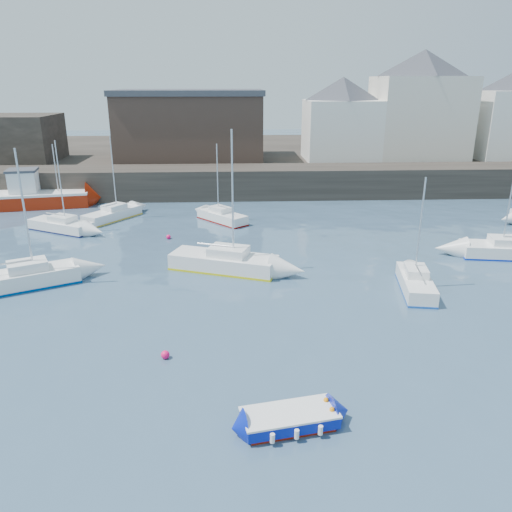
{
  "coord_description": "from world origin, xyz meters",
  "views": [
    {
      "loc": [
        -1.31,
        -15.88,
        11.32
      ],
      "look_at": [
        0.0,
        12.0,
        1.5
      ],
      "focal_mm": 35.0,
      "sensor_mm": 36.0,
      "label": 1
    }
  ],
  "objects_px": {
    "sailboat_a": "(24,278)",
    "buoy_far": "(169,239)",
    "blue_dinghy": "(290,419)",
    "buoy_near": "(165,358)",
    "sailboat_h": "(113,214)",
    "buoy_mid": "(417,301)",
    "sailboat_c": "(416,282)",
    "sailboat_d": "(511,250)",
    "sailboat_b": "(224,262)",
    "sailboat_f": "(222,216)",
    "fishing_boat": "(37,195)",
    "sailboat_e": "(61,225)"
  },
  "relations": [
    {
      "from": "sailboat_e",
      "to": "sailboat_f",
      "type": "relative_size",
      "value": 1.1
    },
    {
      "from": "sailboat_c",
      "to": "sailboat_h",
      "type": "bearing_deg",
      "value": 141.41
    },
    {
      "from": "sailboat_d",
      "to": "sailboat_b",
      "type": "bearing_deg",
      "value": -175.31
    },
    {
      "from": "blue_dinghy",
      "to": "sailboat_e",
      "type": "relative_size",
      "value": 0.49
    },
    {
      "from": "sailboat_b",
      "to": "buoy_mid",
      "type": "xyz_separation_m",
      "value": [
        10.55,
        -5.2,
        -0.57
      ]
    },
    {
      "from": "sailboat_a",
      "to": "buoy_far",
      "type": "height_order",
      "value": "sailboat_a"
    },
    {
      "from": "blue_dinghy",
      "to": "fishing_boat",
      "type": "relative_size",
      "value": 0.38
    },
    {
      "from": "fishing_boat",
      "to": "buoy_far",
      "type": "height_order",
      "value": "fishing_boat"
    },
    {
      "from": "sailboat_d",
      "to": "sailboat_h",
      "type": "height_order",
      "value": "sailboat_d"
    },
    {
      "from": "sailboat_f",
      "to": "buoy_far",
      "type": "bearing_deg",
      "value": -129.75
    },
    {
      "from": "blue_dinghy",
      "to": "sailboat_f",
      "type": "height_order",
      "value": "sailboat_f"
    },
    {
      "from": "sailboat_d",
      "to": "buoy_mid",
      "type": "height_order",
      "value": "sailboat_d"
    },
    {
      "from": "blue_dinghy",
      "to": "sailboat_e",
      "type": "xyz_separation_m",
      "value": [
        -15.54,
        24.68,
        0.11
      ]
    },
    {
      "from": "sailboat_a",
      "to": "buoy_near",
      "type": "height_order",
      "value": "sailboat_a"
    },
    {
      "from": "sailboat_e",
      "to": "sailboat_b",
      "type": "bearing_deg",
      "value": -35.57
    },
    {
      "from": "sailboat_f",
      "to": "buoy_far",
      "type": "height_order",
      "value": "sailboat_f"
    },
    {
      "from": "fishing_boat",
      "to": "sailboat_h",
      "type": "xyz_separation_m",
      "value": [
        8.12,
        -5.01,
        -0.66
      ]
    },
    {
      "from": "sailboat_c",
      "to": "sailboat_e",
      "type": "xyz_separation_m",
      "value": [
        -24.03,
        13.14,
        -0.03
      ]
    },
    {
      "from": "sailboat_b",
      "to": "buoy_far",
      "type": "relative_size",
      "value": 24.97
    },
    {
      "from": "buoy_far",
      "to": "fishing_boat",
      "type": "bearing_deg",
      "value": 141.09
    },
    {
      "from": "blue_dinghy",
      "to": "sailboat_b",
      "type": "distance_m",
      "value": 15.5
    },
    {
      "from": "buoy_far",
      "to": "buoy_mid",
      "type": "bearing_deg",
      "value": -38.92
    },
    {
      "from": "sailboat_e",
      "to": "buoy_near",
      "type": "relative_size",
      "value": 18.97
    },
    {
      "from": "sailboat_b",
      "to": "sailboat_f",
      "type": "distance_m",
      "value": 11.57
    },
    {
      "from": "blue_dinghy",
      "to": "buoy_near",
      "type": "height_order",
      "value": "blue_dinghy"
    },
    {
      "from": "sailboat_b",
      "to": "buoy_near",
      "type": "relative_size",
      "value": 23.2
    },
    {
      "from": "sailboat_a",
      "to": "buoy_mid",
      "type": "distance_m",
      "value": 22.29
    },
    {
      "from": "sailboat_c",
      "to": "buoy_mid",
      "type": "height_order",
      "value": "sailboat_c"
    },
    {
      "from": "sailboat_e",
      "to": "buoy_far",
      "type": "height_order",
      "value": "sailboat_e"
    },
    {
      "from": "blue_dinghy",
      "to": "buoy_near",
      "type": "xyz_separation_m",
      "value": [
        -4.85,
        4.77,
        -0.35
      ]
    },
    {
      "from": "buoy_far",
      "to": "sailboat_e",
      "type": "bearing_deg",
      "value": 163.7
    },
    {
      "from": "sailboat_b",
      "to": "buoy_near",
      "type": "bearing_deg",
      "value": -102.89
    },
    {
      "from": "blue_dinghy",
      "to": "buoy_mid",
      "type": "height_order",
      "value": "blue_dinghy"
    },
    {
      "from": "sailboat_c",
      "to": "sailboat_f",
      "type": "relative_size",
      "value": 0.99
    },
    {
      "from": "sailboat_f",
      "to": "buoy_near",
      "type": "xyz_separation_m",
      "value": [
        -2.06,
        -22.11,
        -0.46
      ]
    },
    {
      "from": "sailboat_a",
      "to": "sailboat_d",
      "type": "distance_m",
      "value": 31.14
    },
    {
      "from": "sailboat_h",
      "to": "buoy_mid",
      "type": "relative_size",
      "value": 17.59
    },
    {
      "from": "sailboat_c",
      "to": "fishing_boat",
      "type": "bearing_deg",
      "value": 143.23
    },
    {
      "from": "sailboat_c",
      "to": "sailboat_d",
      "type": "height_order",
      "value": "sailboat_d"
    },
    {
      "from": "sailboat_a",
      "to": "buoy_far",
      "type": "xyz_separation_m",
      "value": [
        7.21,
        8.99,
        -0.56
      ]
    },
    {
      "from": "sailboat_f",
      "to": "buoy_far",
      "type": "relative_size",
      "value": 18.57
    },
    {
      "from": "sailboat_d",
      "to": "buoy_mid",
      "type": "bearing_deg",
      "value": -142.42
    },
    {
      "from": "fishing_boat",
      "to": "sailboat_b",
      "type": "height_order",
      "value": "sailboat_b"
    },
    {
      "from": "sailboat_b",
      "to": "buoy_near",
      "type": "height_order",
      "value": "sailboat_b"
    },
    {
      "from": "blue_dinghy",
      "to": "buoy_mid",
      "type": "bearing_deg",
      "value": 51.24
    },
    {
      "from": "sailboat_f",
      "to": "buoy_far",
      "type": "distance_m",
      "value": 6.21
    },
    {
      "from": "sailboat_e",
      "to": "buoy_mid",
      "type": "distance_m",
      "value": 27.79
    },
    {
      "from": "sailboat_h",
      "to": "buoy_mid",
      "type": "bearing_deg",
      "value": -41.45
    },
    {
      "from": "fishing_boat",
      "to": "buoy_near",
      "type": "bearing_deg",
      "value": -61.31
    },
    {
      "from": "buoy_far",
      "to": "sailboat_c",
      "type": "bearing_deg",
      "value": -34.75
    }
  ]
}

